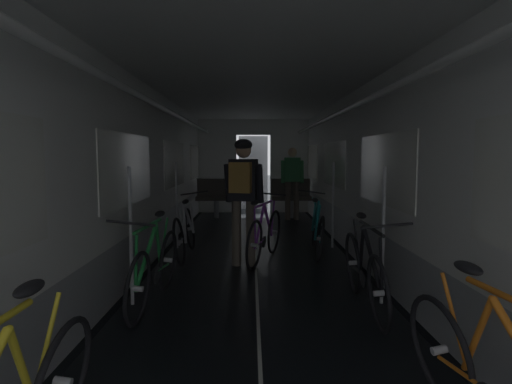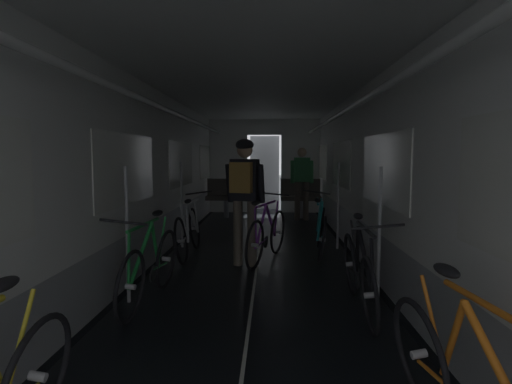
# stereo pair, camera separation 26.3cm
# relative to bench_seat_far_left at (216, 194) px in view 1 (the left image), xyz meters

# --- Properties ---
(train_car_shell) EXTENTS (3.14, 12.34, 2.57)m
(train_car_shell) POSITION_rel_bench_seat_far_left_xyz_m (0.90, -4.47, 1.13)
(train_car_shell) COLOR black
(train_car_shell) RESTS_ON ground
(bench_seat_far_left) EXTENTS (0.98, 0.51, 0.95)m
(bench_seat_far_left) POSITION_rel_bench_seat_far_left_xyz_m (0.00, 0.00, 0.00)
(bench_seat_far_left) COLOR gray
(bench_seat_far_left) RESTS_ON ground
(bench_seat_far_right) EXTENTS (0.98, 0.51, 0.95)m
(bench_seat_far_right) POSITION_rel_bench_seat_far_left_xyz_m (1.80, 0.00, 0.00)
(bench_seat_far_right) COLOR gray
(bench_seat_far_right) RESTS_ON ground
(bicycle_green) EXTENTS (0.44, 1.69, 0.95)m
(bicycle_green) POSITION_rel_bench_seat_far_left_xyz_m (-0.13, -5.99, -0.19)
(bicycle_green) COLOR black
(bicycle_green) RESTS_ON ground
(bicycle_black) EXTENTS (0.44, 1.69, 0.95)m
(bicycle_black) POSITION_rel_bench_seat_far_left_xyz_m (1.95, -6.14, -0.19)
(bicycle_black) COLOR black
(bicycle_black) RESTS_ON ground
(bicycle_silver) EXTENTS (0.44, 1.69, 0.96)m
(bicycle_silver) POSITION_rel_bench_seat_far_left_xyz_m (-0.14, -3.98, -0.19)
(bicycle_silver) COLOR black
(bicycle_silver) RESTS_ON ground
(bicycle_teal) EXTENTS (0.44, 1.69, 0.95)m
(bicycle_teal) POSITION_rel_bench_seat_far_left_xyz_m (1.86, -3.81, -0.19)
(bicycle_teal) COLOR black
(bicycle_teal) RESTS_ON ground
(person_cyclist_aisle) EXTENTS (0.56, 0.45, 1.73)m
(person_cyclist_aisle) POSITION_rel_bench_seat_far_left_xyz_m (0.73, -4.51, 0.50)
(person_cyclist_aisle) COLOR brown
(person_cyclist_aisle) RESTS_ON ground
(bicycle_purple_in_aisle) EXTENTS (0.63, 1.63, 0.94)m
(bicycle_purple_in_aisle) POSITION_rel_bench_seat_far_left_xyz_m (1.03, -4.24, -0.18)
(bicycle_purple_in_aisle) COLOR black
(bicycle_purple_in_aisle) RESTS_ON ground
(person_standing_near_bench) EXTENTS (0.53, 0.23, 1.69)m
(person_standing_near_bench) POSITION_rel_bench_seat_far_left_xyz_m (1.80, -0.38, 0.41)
(person_standing_near_bench) COLOR brown
(person_standing_near_bench) RESTS_ON ground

